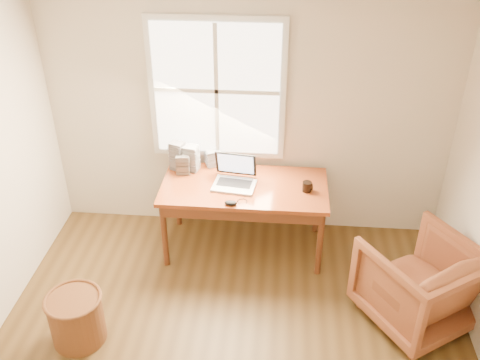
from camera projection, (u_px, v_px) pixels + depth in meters
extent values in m
cube|color=white|center=(217.00, 61.00, 2.64)|extent=(4.00, 4.50, 0.02)
cube|color=beige|center=(248.00, 113.00, 5.25)|extent=(4.00, 0.02, 2.60)
cube|color=silver|center=(217.00, 90.00, 5.10)|extent=(1.32, 0.05, 1.42)
cube|color=white|center=(217.00, 91.00, 5.08)|extent=(1.20, 0.02, 1.30)
cube|color=silver|center=(216.00, 91.00, 5.07)|extent=(0.04, 0.02, 1.30)
cube|color=silver|center=(216.00, 91.00, 5.07)|extent=(1.20, 0.02, 0.04)
cube|color=brown|center=(244.00, 187.00, 5.16)|extent=(1.60, 0.80, 0.04)
imported|color=brown|center=(419.00, 283.00, 4.50)|extent=(1.17, 1.18, 0.78)
cylinder|color=brown|center=(77.00, 319.00, 4.39)|extent=(0.58, 0.58, 0.44)
ellipsoid|color=black|center=(231.00, 203.00, 4.85)|extent=(0.12, 0.07, 0.04)
cylinder|color=black|center=(307.00, 187.00, 5.03)|extent=(0.10, 0.10, 0.10)
cube|color=#B0B5BC|center=(191.00, 158.00, 5.32)|extent=(0.16, 0.15, 0.27)
cube|color=#242328|center=(183.00, 164.00, 5.29)|extent=(0.14, 0.12, 0.20)
cube|color=#91939D|center=(178.00, 156.00, 5.33)|extent=(0.17, 0.16, 0.30)
cube|color=#B3B9BF|center=(212.00, 158.00, 5.43)|extent=(0.17, 0.16, 0.17)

